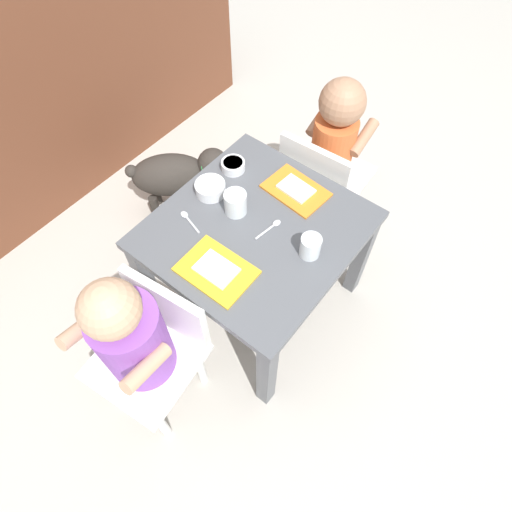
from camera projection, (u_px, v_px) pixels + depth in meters
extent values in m
plane|color=#B2ADA3|center=(256.00, 298.00, 1.67)|extent=(7.00, 7.00, 0.00)
cube|color=brown|center=(25.00, 75.00, 1.64)|extent=(1.90, 0.38, 0.97)
cube|color=#515459|center=(256.00, 230.00, 1.31)|extent=(0.60, 0.57, 0.03)
cube|color=#515459|center=(267.00, 375.00, 1.29)|extent=(0.04, 0.04, 0.42)
cube|color=#515459|center=(361.00, 256.00, 1.52)|extent=(0.04, 0.04, 0.42)
cube|color=#515459|center=(147.00, 282.00, 1.46)|extent=(0.04, 0.04, 0.42)
cube|color=#515459|center=(248.00, 188.00, 1.69)|extent=(0.04, 0.04, 0.42)
cube|color=white|center=(146.00, 362.00, 1.25)|extent=(0.31, 0.31, 0.02)
cube|color=white|center=(167.00, 309.00, 1.21)|extent=(0.06, 0.27, 0.22)
cylinder|color=purple|center=(134.00, 342.00, 1.13)|extent=(0.18, 0.18, 0.28)
sphere|color=tan|center=(110.00, 309.00, 0.96)|extent=(0.14, 0.14, 0.14)
cylinder|color=white|center=(110.00, 388.00, 1.35)|extent=(0.03, 0.03, 0.26)
cylinder|color=white|center=(161.00, 423.00, 1.29)|extent=(0.03, 0.03, 0.26)
cylinder|color=white|center=(151.00, 336.00, 1.44)|extent=(0.03, 0.03, 0.26)
cylinder|color=white|center=(200.00, 367.00, 1.39)|extent=(0.03, 0.03, 0.26)
cylinder|color=tan|center=(84.00, 327.00, 1.08)|extent=(0.15, 0.06, 0.09)
cylinder|color=tan|center=(146.00, 368.00, 1.02)|extent=(0.15, 0.06, 0.09)
cube|color=white|center=(327.00, 175.00, 1.66)|extent=(0.29, 0.29, 0.02)
cube|color=white|center=(313.00, 173.00, 1.50)|extent=(0.04, 0.27, 0.22)
cylinder|color=#D86633|center=(332.00, 149.00, 1.55)|extent=(0.15, 0.15, 0.24)
sphere|color=#A87A5B|center=(342.00, 102.00, 1.39)|extent=(0.15, 0.15, 0.15)
cylinder|color=white|center=(356.00, 195.00, 1.78)|extent=(0.03, 0.03, 0.26)
cylinder|color=white|center=(314.00, 174.00, 1.85)|extent=(0.03, 0.03, 0.26)
cylinder|color=white|center=(331.00, 226.00, 1.69)|extent=(0.03, 0.03, 0.26)
cylinder|color=white|center=(288.00, 203.00, 1.76)|extent=(0.03, 0.03, 0.26)
cylinder|color=#A87A5B|center=(364.00, 138.00, 1.49)|extent=(0.15, 0.05, 0.09)
cylinder|color=#A87A5B|center=(321.00, 118.00, 1.55)|extent=(0.15, 0.05, 0.09)
ellipsoid|color=#332D28|center=(170.00, 175.00, 1.74)|extent=(0.32, 0.33, 0.18)
sphere|color=#332D28|center=(213.00, 164.00, 1.71)|extent=(0.12, 0.12, 0.12)
sphere|color=black|center=(224.00, 164.00, 1.72)|extent=(0.05, 0.05, 0.05)
torus|color=green|center=(204.00, 167.00, 1.72)|extent=(0.09, 0.09, 0.10)
sphere|color=#332D28|center=(131.00, 171.00, 1.70)|extent=(0.05, 0.05, 0.05)
cylinder|color=#332D28|center=(195.00, 205.00, 1.83)|extent=(0.04, 0.04, 0.13)
cylinder|color=#332D28|center=(195.00, 189.00, 1.89)|extent=(0.04, 0.04, 0.13)
cylinder|color=#332D28|center=(155.00, 209.00, 1.82)|extent=(0.04, 0.04, 0.13)
cylinder|color=#332D28|center=(156.00, 192.00, 1.88)|extent=(0.04, 0.04, 0.13)
cube|color=gold|center=(216.00, 271.00, 1.21)|extent=(0.15, 0.21, 0.01)
cube|color=white|center=(216.00, 269.00, 1.20)|extent=(0.08, 0.11, 0.01)
cube|color=orange|center=(296.00, 190.00, 1.37)|extent=(0.15, 0.20, 0.01)
cube|color=white|center=(296.00, 189.00, 1.36)|extent=(0.08, 0.11, 0.01)
cylinder|color=white|center=(310.00, 246.00, 1.22)|extent=(0.06, 0.06, 0.07)
cylinder|color=silver|center=(310.00, 249.00, 1.23)|extent=(0.05, 0.05, 0.05)
cylinder|color=white|center=(236.00, 203.00, 1.30)|extent=(0.07, 0.07, 0.07)
cylinder|color=silver|center=(236.00, 206.00, 1.31)|extent=(0.06, 0.06, 0.05)
cylinder|color=white|center=(210.00, 188.00, 1.35)|extent=(0.09, 0.09, 0.04)
cylinder|color=#B26633|center=(210.00, 185.00, 1.34)|extent=(0.08, 0.08, 0.01)
cylinder|color=white|center=(233.00, 166.00, 1.41)|extent=(0.08, 0.08, 0.03)
cylinder|color=#D84C33|center=(233.00, 163.00, 1.40)|extent=(0.06, 0.06, 0.01)
cylinder|color=silver|center=(192.00, 225.00, 1.30)|extent=(0.03, 0.07, 0.01)
ellipsoid|color=silver|center=(184.00, 214.00, 1.32)|extent=(0.03, 0.03, 0.01)
cylinder|color=silver|center=(265.00, 232.00, 1.28)|extent=(0.08, 0.02, 0.01)
ellipsoid|color=silver|center=(277.00, 223.00, 1.30)|extent=(0.03, 0.02, 0.01)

